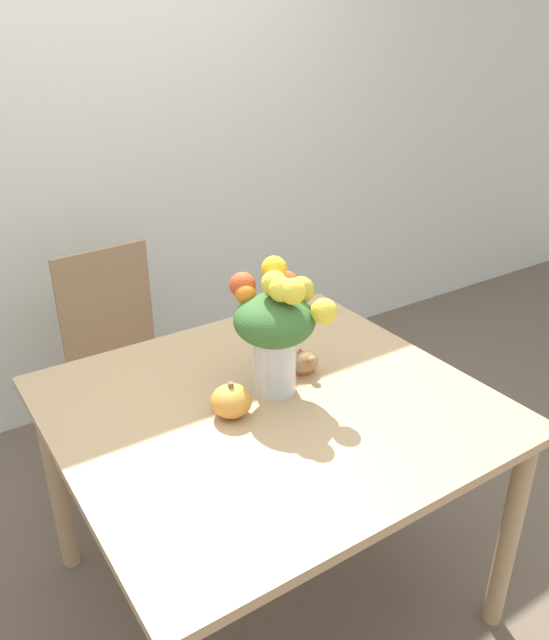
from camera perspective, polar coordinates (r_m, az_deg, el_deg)
name	(u,v)px	position (r m, az deg, el deg)	size (l,w,h in m)	color
ground_plane	(271,588)	(2.33, -0.30, -23.33)	(12.00, 12.00, 0.00)	brown
wall_back	(81,126)	(2.91, -17.24, 16.62)	(8.00, 0.06, 2.70)	silver
dining_table	(271,429)	(1.88, -0.35, -9.93)	(1.19, 1.11, 0.76)	tan
flower_vase	(276,326)	(1.78, 0.15, -0.52)	(0.25, 0.28, 0.40)	silver
pumpkin	(231,401)	(1.75, -3.96, -7.39)	(0.11, 0.11, 0.11)	gold
turkey_figurine	(302,360)	(1.96, 2.55, -3.69)	(0.09, 0.12, 0.08)	#A87A4C
dining_chair_near_window	(124,363)	(2.66, -13.56, -3.81)	(0.45, 0.45, 0.94)	#9E7A56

